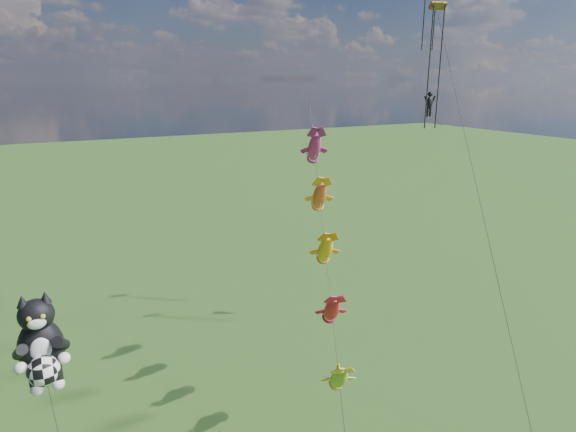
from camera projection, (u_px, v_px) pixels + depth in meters
name	position (u px, v px, depth m)	size (l,w,h in m)	color
cat_kite_rig	(41.00, 346.00, 21.29)	(2.23, 4.06, 9.57)	brown
fish_windsock_rig	(325.00, 251.00, 25.49)	(6.09, 14.85, 17.32)	brown
parafoil_rig	(434.00, 73.00, 32.21)	(6.30, 16.80, 28.00)	brown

